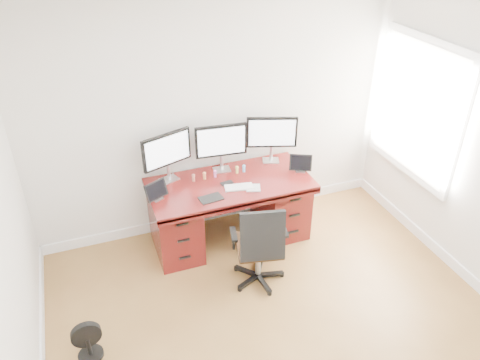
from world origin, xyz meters
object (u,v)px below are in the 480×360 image
object	(u,v)px
desk	(229,208)
office_chair	(259,258)
floor_fan	(88,342)
monitor_center	(221,142)
keyboard	(239,187)

from	to	relation	value
desk	office_chair	world-z (taller)	office_chair
office_chair	floor_fan	xyz separation A→B (m)	(-1.65, -0.33, -0.13)
desk	monitor_center	xyz separation A→B (m)	(-0.00, 0.24, 0.68)
floor_fan	monitor_center	distance (m)	2.28
desk	keyboard	xyz separation A→B (m)	(0.05, -0.16, 0.36)
monitor_center	keyboard	distance (m)	0.52
monitor_center	floor_fan	bearing A→B (deg)	-134.87
desk	keyboard	size ratio (longest dim) A/B	5.90
keyboard	monitor_center	bearing A→B (deg)	106.92
office_chair	monitor_center	distance (m)	1.27
desk	office_chair	xyz separation A→B (m)	(0.04, -0.77, -0.09)
office_chair	monitor_center	size ratio (longest dim) A/B	1.70
keyboard	office_chair	bearing A→B (deg)	-81.30
floor_fan	monitor_center	world-z (taller)	monitor_center
keyboard	desk	bearing A→B (deg)	116.57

